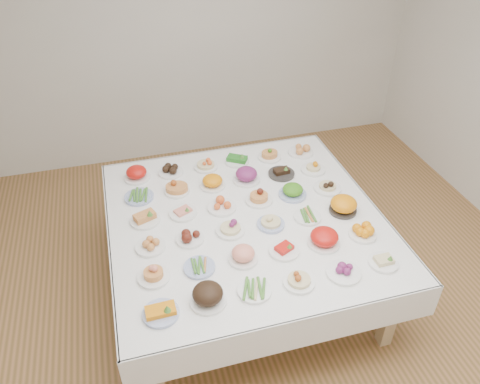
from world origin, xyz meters
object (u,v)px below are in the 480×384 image
object	(u,v)px
display_table	(245,223)
dish_35	(301,149)
dish_18	(145,217)
dish_0	(160,310)

from	to	relation	value
display_table	dish_35	xyz separation A→B (m)	(0.76, 0.75, 0.11)
dish_35	dish_18	bearing A→B (deg)	-158.28
display_table	dish_18	bearing A→B (deg)	168.53
dish_18	dish_35	bearing A→B (deg)	21.72
display_table	dish_0	bearing A→B (deg)	-134.68
dish_35	display_table	bearing A→B (deg)	-135.20
display_table	dish_18	size ratio (longest dim) A/B	9.22
dish_18	dish_35	xyz separation A→B (m)	(1.51, 0.60, -0.00)
dish_18	dish_0	bearing A→B (deg)	-90.59
dish_0	dish_18	xyz separation A→B (m)	(0.01, 0.92, -0.00)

